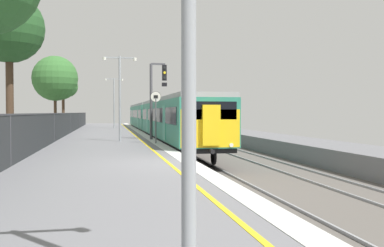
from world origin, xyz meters
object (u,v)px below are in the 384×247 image
at_px(speed_limit_sign, 156,111).
at_px(background_tree_back, 64,84).
at_px(platform_lamp_far, 114,98).
at_px(platform_lamp_mid, 120,90).
at_px(commuter_train_at_platform, 157,117).
at_px(background_tree_left, 56,80).
at_px(background_tree_right, 6,31).
at_px(signal_gantry, 155,92).

bearing_deg(speed_limit_sign, background_tree_back, 104.47).
distance_m(speed_limit_sign, platform_lamp_far, 24.81).
xyz_separation_m(platform_lamp_mid, platform_lamp_far, (0.00, 22.44, 0.22)).
xyz_separation_m(commuter_train_at_platform, platform_lamp_far, (-3.75, 9.24, 1.99)).
distance_m(platform_lamp_mid, background_tree_back, 27.95).
bearing_deg(platform_lamp_far, background_tree_left, -142.93).
bearing_deg(background_tree_left, platform_lamp_far, 37.07).
height_order(platform_lamp_mid, background_tree_left, background_tree_left).
distance_m(commuter_train_at_platform, background_tree_right, 18.95).
height_order(platform_lamp_far, background_tree_back, background_tree_back).
distance_m(signal_gantry, background_tree_back, 27.24).
relative_size(platform_lamp_far, background_tree_back, 0.81).
bearing_deg(speed_limit_sign, platform_lamp_mid, 130.12).
xyz_separation_m(platform_lamp_mid, background_tree_left, (-5.62, 18.19, 1.87)).
bearing_deg(background_tree_back, platform_lamp_far, -40.26).
bearing_deg(background_tree_left, speed_limit_sign, -69.80).
xyz_separation_m(speed_limit_sign, background_tree_left, (-7.52, 20.45, 3.08)).
xyz_separation_m(commuter_train_at_platform, background_tree_back, (-9.47, 14.08, 3.77)).
bearing_deg(signal_gantry, background_tree_right, -155.09).
distance_m(signal_gantry, platform_lamp_far, 21.24).
bearing_deg(background_tree_back, background_tree_right, -90.26).
relative_size(platform_lamp_mid, background_tree_back, 0.75).
relative_size(background_tree_left, background_tree_back, 1.07).
relative_size(signal_gantry, background_tree_left, 0.67).
xyz_separation_m(signal_gantry, background_tree_back, (-8.00, 25.96, 1.98)).
xyz_separation_m(commuter_train_at_platform, signal_gantry, (-1.47, -11.88, 1.78)).
bearing_deg(background_tree_right, platform_lamp_mid, 22.72).
relative_size(platform_lamp_mid, background_tree_right, 0.65).
height_order(commuter_train_at_platform, platform_lamp_mid, platform_lamp_mid).
bearing_deg(platform_lamp_far, background_tree_right, -103.24).
xyz_separation_m(speed_limit_sign, background_tree_back, (-7.62, 29.54, 3.20)).
bearing_deg(platform_lamp_far, commuter_train_at_platform, -67.93).
relative_size(signal_gantry, speed_limit_sign, 1.68).
distance_m(background_tree_left, background_tree_back, 9.09).
bearing_deg(commuter_train_at_platform, platform_lamp_far, 112.07).
height_order(background_tree_left, background_tree_back, background_tree_left).
distance_m(speed_limit_sign, platform_lamp_mid, 3.19).
xyz_separation_m(platform_lamp_far, background_tree_right, (-5.86, -24.89, 2.67)).
height_order(speed_limit_sign, background_tree_right, background_tree_right).
distance_m(commuter_train_at_platform, background_tree_back, 17.38).
bearing_deg(background_tree_back, commuter_train_at_platform, -56.09).
height_order(commuter_train_at_platform, background_tree_right, background_tree_right).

